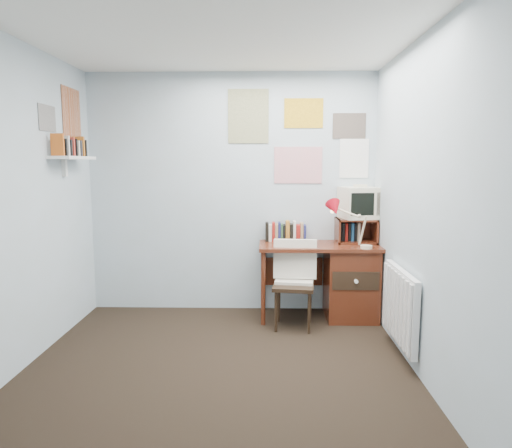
# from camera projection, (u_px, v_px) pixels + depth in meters

# --- Properties ---
(ground) EXTENTS (3.50, 3.50, 0.00)m
(ground) POSITION_uv_depth(u_px,v_px,m) (214.00, 385.00, 3.25)
(ground) COLOR black
(ground) RESTS_ON ground
(back_wall) EXTENTS (3.00, 0.02, 2.50)m
(back_wall) POSITION_uv_depth(u_px,v_px,m) (232.00, 194.00, 4.82)
(back_wall) COLOR #A2B3B9
(back_wall) RESTS_ON ground
(right_wall) EXTENTS (0.02, 3.50, 2.50)m
(right_wall) POSITION_uv_depth(u_px,v_px,m) (435.00, 212.00, 3.05)
(right_wall) COLOR #A2B3B9
(right_wall) RESTS_ON ground
(ceiling) EXTENTS (3.00, 3.50, 0.02)m
(ceiling) POSITION_uv_depth(u_px,v_px,m) (210.00, 17.00, 2.91)
(ceiling) COLOR white
(ceiling) RESTS_ON back_wall
(desk) EXTENTS (1.20, 0.55, 0.76)m
(desk) POSITION_uv_depth(u_px,v_px,m) (345.00, 279.00, 4.64)
(desk) COLOR #5F2715
(desk) RESTS_ON ground
(desk_chair) EXTENTS (0.46, 0.45, 0.81)m
(desk_chair) POSITION_uv_depth(u_px,v_px,m) (294.00, 286.00, 4.34)
(desk_chair) COLOR black
(desk_chair) RESTS_ON ground
(desk_lamp) EXTENTS (0.34, 0.31, 0.41)m
(desk_lamp) POSITION_uv_depth(u_px,v_px,m) (367.00, 227.00, 4.34)
(desk_lamp) COLOR #B70C1B
(desk_lamp) RESTS_ON desk
(tv_riser) EXTENTS (0.40, 0.30, 0.25)m
(tv_riser) POSITION_uv_depth(u_px,v_px,m) (356.00, 230.00, 4.68)
(tv_riser) COLOR #5F2715
(tv_riser) RESTS_ON desk
(crt_tv) EXTENTS (0.43, 0.41, 0.35)m
(crt_tv) POSITION_uv_depth(u_px,v_px,m) (360.00, 201.00, 4.66)
(crt_tv) COLOR beige
(crt_tv) RESTS_ON tv_riser
(book_row) EXTENTS (0.60, 0.14, 0.22)m
(book_row) POSITION_uv_depth(u_px,v_px,m) (294.00, 231.00, 4.76)
(book_row) COLOR #5F2715
(book_row) RESTS_ON desk
(radiator) EXTENTS (0.09, 0.80, 0.60)m
(radiator) POSITION_uv_depth(u_px,v_px,m) (400.00, 306.00, 3.71)
(radiator) COLOR white
(radiator) RESTS_ON right_wall
(wall_shelf) EXTENTS (0.20, 0.62, 0.24)m
(wall_shelf) POSITION_uv_depth(u_px,v_px,m) (73.00, 158.00, 4.15)
(wall_shelf) COLOR white
(wall_shelf) RESTS_ON left_wall
(posters_back) EXTENTS (1.20, 0.01, 0.90)m
(posters_back) POSITION_uv_depth(u_px,v_px,m) (299.00, 136.00, 4.71)
(posters_back) COLOR white
(posters_back) RESTS_ON back_wall
(posters_left) EXTENTS (0.01, 0.70, 0.60)m
(posters_left) POSITION_uv_depth(u_px,v_px,m) (60.00, 115.00, 4.10)
(posters_left) COLOR white
(posters_left) RESTS_ON left_wall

